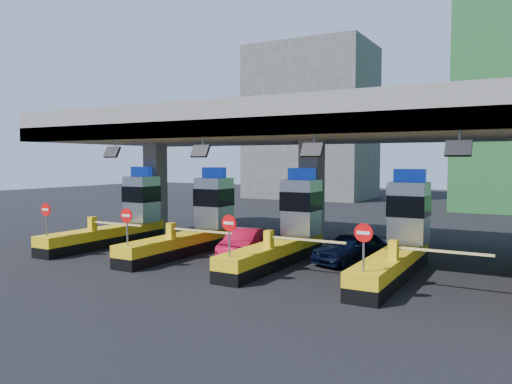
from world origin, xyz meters
The scene contains 9 objects.
ground centered at (0.00, 0.00, 0.00)m, with size 120.00×120.00×0.00m, color black.
toll_canopy centered at (0.00, 2.87, 6.13)m, with size 28.00×12.09×7.00m.
toll_lane_far_left centered at (-10.00, 0.28, 1.40)m, with size 4.43×8.00×4.16m.
toll_lane_left centered at (-5.00, 0.28, 1.40)m, with size 4.43×8.00×4.16m.
toll_lane_center centered at (0.00, 0.28, 1.40)m, with size 4.43×8.00×4.16m.
toll_lane_right centered at (5.00, 0.28, 1.40)m, with size 4.43×8.00×4.16m.
bg_building_concrete centered at (-14.00, 36.00, 9.00)m, with size 14.00×10.00×18.00m, color #4C4C49.
van centered at (2.72, 1.22, 0.70)m, with size 1.66×4.12×1.40m, color black.
red_car centered at (-2.13, -0.03, 0.66)m, with size 1.39×4.00×1.32m, color #BE0E32.
Camera 1 is at (9.65, -19.83, 4.53)m, focal length 35.00 mm.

